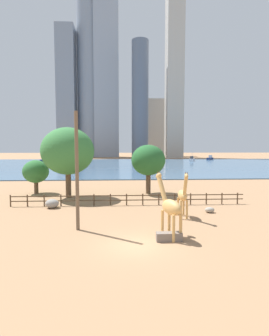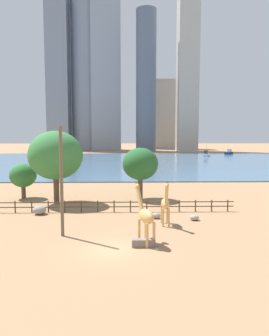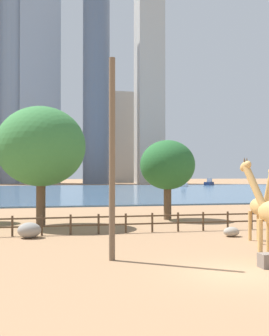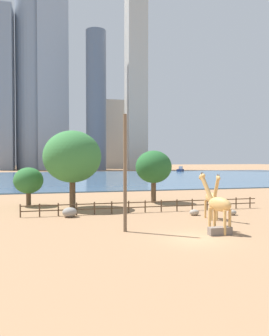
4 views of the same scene
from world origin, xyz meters
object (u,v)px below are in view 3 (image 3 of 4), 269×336
object	(u,v)px
boulder_near_fence	(231,232)
boat_ferry	(209,183)
utility_pole	(112,159)
giraffe_tall	(261,207)
tree_right_tall	(41,147)
boulder_by_pole	(29,230)
tree_center_broad	(167,165)
boat_tug	(184,184)

from	to	relation	value
boulder_near_fence	boat_ferry	bearing A→B (deg)	68.77
utility_pole	boat_ferry	size ratio (longest dim) A/B	1.82
boulder_near_fence	giraffe_tall	bearing A→B (deg)	-74.79
boulder_near_fence	tree_right_tall	bearing A→B (deg)	146.22
boulder_by_pole	tree_center_broad	size ratio (longest dim) A/B	0.21
utility_pole	boat_tug	distance (m)	102.38
tree_center_broad	boat_tug	world-z (taller)	tree_center_broad
boulder_by_pole	tree_right_tall	distance (m)	8.06
boulder_by_pole	tree_center_broad	distance (m)	14.50
giraffe_tall	tree_center_broad	bearing A→B (deg)	-170.86
boulder_near_fence	boat_ferry	world-z (taller)	boat_ferry
giraffe_tall	tree_center_broad	xyz separation A→B (m)	(-1.84, 12.67, 2.61)
boulder_by_pole	tree_center_broad	world-z (taller)	tree_center_broad
boulder_near_fence	boulder_by_pole	distance (m)	12.55
tree_right_tall	tree_center_broad	bearing A→B (deg)	12.34
tree_center_broad	tree_right_tall	world-z (taller)	tree_right_tall
boat_ferry	boat_tug	bearing A→B (deg)	-6.26
giraffe_tall	boat_tug	bearing A→B (deg)	164.89
boulder_near_fence	boulder_by_pole	xyz separation A→B (m)	(-12.38, 2.01, 0.18)
tree_center_broad	tree_right_tall	size ratio (longest dim) A/B	0.76
tree_right_tall	boulder_near_fence	bearing A→B (deg)	-33.78
utility_pole	tree_center_broad	xyz separation A→B (m)	(7.27, 15.78, 0.03)
giraffe_tall	boat_ferry	bearing A→B (deg)	160.42
boulder_near_fence	tree_right_tall	xyz separation A→B (m)	(-11.77, 7.87, 5.68)
tree_center_broad	boat_tug	xyz separation A→B (m)	(28.41, 80.10, -3.69)
boulder_near_fence	tree_center_broad	distance (m)	11.15
boat_ferry	boulder_near_fence	bearing A→B (deg)	17.63
tree_center_broad	boat_ferry	size ratio (longest dim) A/B	1.34
boat_ferry	tree_right_tall	bearing A→B (deg)	10.30
utility_pole	tree_right_tall	bearing A→B (deg)	103.91
boat_tug	tree_right_tall	bearing A→B (deg)	178.05
tree_right_tall	boat_ferry	world-z (taller)	tree_right_tall
giraffe_tall	utility_pole	distance (m)	9.97
boat_tug	boulder_near_fence	bearing A→B (deg)	-173.41
tree_center_broad	tree_right_tall	distance (m)	10.93
utility_pole	giraffe_tall	bearing A→B (deg)	18.88
boat_tug	giraffe_tall	bearing A→B (deg)	-172.60
giraffe_tall	boat_ferry	size ratio (longest dim) A/B	0.87
boulder_by_pole	boat_ferry	xyz separation A→B (m)	(52.41, 101.01, 0.48)
tree_center_broad	utility_pole	bearing A→B (deg)	-114.73
giraffe_tall	tree_right_tall	distance (m)	16.65
giraffe_tall	boat_tug	distance (m)	96.51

